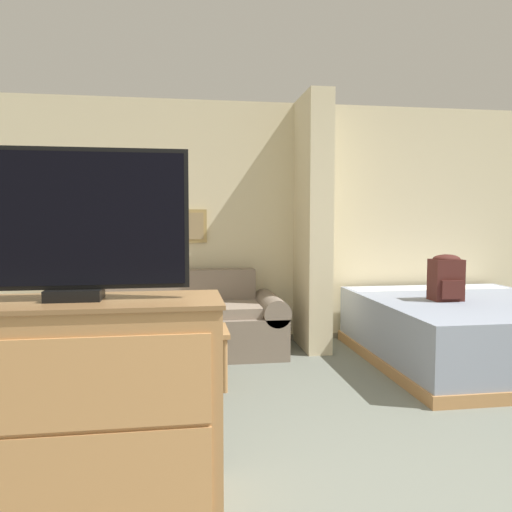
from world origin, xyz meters
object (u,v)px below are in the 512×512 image
table_lamp (50,266)px  bed (470,330)px  couch (179,324)px  coffee_table (180,337)px  tv (73,224)px  tv_dresser (78,407)px  backpack (446,277)px

table_lamp → bed: bearing=-10.4°
couch → coffee_table: size_ratio=2.72×
table_lamp → tv: (0.77, -2.69, 0.42)m
coffee_table → table_lamp: 1.67m
coffee_table → bed: size_ratio=0.36×
couch → coffee_table: 0.99m
couch → tv: size_ratio=2.06×
couch → tv_dresser: tv_dresser is taller
table_lamp → tv: size_ratio=0.41×
couch → bed: bearing=-14.2°
coffee_table → table_lamp: size_ratio=1.85×
table_lamp → tv: tv is taller
couch → coffee_table: (0.01, -0.99, 0.10)m
table_lamp → backpack: size_ratio=0.98×
coffee_table → backpack: 2.48m
coffee_table → tv: 1.96m
backpack → bed: bearing=5.7°
tv_dresser → coffee_table: bearing=74.9°
tv_dresser → couch: bearing=80.5°
table_lamp → coffee_table: bearing=-39.7°
tv → backpack: 3.51m
coffee_table → table_lamp: (-1.22, 1.02, 0.49)m
couch → backpack: bearing=-16.3°
tv_dresser → bed: tv_dresser is taller
table_lamp → backpack: backpack is taller
couch → tv_dresser: size_ratio=1.60×
couch → tv_dresser: bearing=-99.5°
couch → bed: (2.70, -0.68, -0.00)m
couch → table_lamp: bearing=178.5°
tv → bed: size_ratio=0.47×
bed → backpack: backpack is taller
coffee_table → bed: bearing=6.4°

